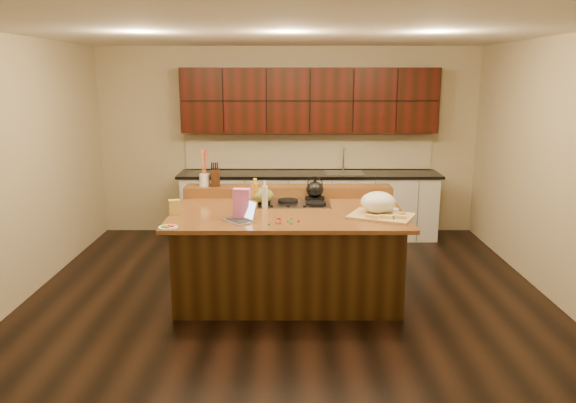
{
  "coord_description": "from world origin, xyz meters",
  "views": [
    {
      "loc": [
        0.01,
        -5.7,
        2.3
      ],
      "look_at": [
        0.0,
        0.05,
        1.0
      ],
      "focal_mm": 35.0,
      "sensor_mm": 36.0,
      "label": 1
    }
  ],
  "objects": [
    {
      "name": "gumdrop_9",
      "position": [
        0.03,
        -0.54,
        0.93
      ],
      "size": [
        0.02,
        0.02,
        0.02
      ],
      "primitive_type": "ellipsoid",
      "color": "#198C26",
      "rests_on": "island"
    },
    {
      "name": "wooden_tray",
      "position": [
        0.91,
        -0.25,
        1.03
      ],
      "size": [
        0.73,
        0.65,
        0.24
      ],
      "rotation": [
        0.0,
        0.0,
        -0.43
      ],
      "color": "tan",
      "rests_on": "island"
    },
    {
      "name": "gumdrop_3",
      "position": [
        -0.1,
        -0.56,
        0.93
      ],
      "size": [
        0.02,
        0.02,
        0.02
      ],
      "primitive_type": "ellipsoid",
      "color": "#198C26",
      "rests_on": "island"
    },
    {
      "name": "island",
      "position": [
        0.0,
        0.0,
        0.46
      ],
      "size": [
        2.4,
        1.6,
        0.92
      ],
      "color": "black",
      "rests_on": "ground"
    },
    {
      "name": "gumdrop_2",
      "position": [
        -0.11,
        -0.53,
        0.93
      ],
      "size": [
        0.02,
        0.02,
        0.02
      ],
      "primitive_type": "ellipsoid",
      "color": "red",
      "rests_on": "island"
    },
    {
      "name": "kitchen_timer",
      "position": [
        1.01,
        -0.48,
        0.96
      ],
      "size": [
        0.1,
        0.1,
        0.07
      ],
      "primitive_type": "cone",
      "rotation": [
        0.0,
        0.0,
        0.27
      ],
      "color": "silver",
      "rests_on": "island"
    },
    {
      "name": "gumdrop_10",
      "position": [
        -0.07,
        -0.58,
        0.93
      ],
      "size": [
        0.02,
        0.02,
        0.02
      ],
      "primitive_type": "ellipsoid",
      "color": "red",
      "rests_on": "island"
    },
    {
      "name": "ramekin_b",
      "position": [
        1.09,
        -0.12,
        0.94
      ],
      "size": [
        0.12,
        0.12,
        0.04
      ],
      "primitive_type": "cylinder",
      "rotation": [
        0.0,
        0.0,
        -0.24
      ],
      "color": "white",
      "rests_on": "island"
    },
    {
      "name": "back_ledge",
      "position": [
        0.0,
        0.7,
        0.98
      ],
      "size": [
        2.4,
        0.3,
        0.12
      ],
      "primitive_type": "cube",
      "color": "black",
      "rests_on": "island"
    },
    {
      "name": "green_bowl",
      "position": [
        -0.3,
        0.17,
        1.04
      ],
      "size": [
        0.31,
        0.31,
        0.16
      ],
      "primitive_type": "ellipsoid",
      "rotation": [
        0.0,
        0.0,
        -0.09
      ],
      "color": "olive",
      "rests_on": "cooktop"
    },
    {
      "name": "gumdrop_11",
      "position": [
        -0.18,
        -0.6,
        0.93
      ],
      "size": [
        0.02,
        0.02,
        0.02
      ],
      "primitive_type": "ellipsoid",
      "color": "#198C26",
      "rests_on": "island"
    },
    {
      "name": "cooktop",
      "position": [
        0.0,
        0.3,
        0.94
      ],
      "size": [
        0.92,
        0.52,
        0.05
      ],
      "color": "gray",
      "rests_on": "island"
    },
    {
      "name": "candy_plate",
      "position": [
        -1.11,
        -0.7,
        0.93
      ],
      "size": [
        0.23,
        0.23,
        0.01
      ],
      "primitive_type": "cylinder",
      "rotation": [
        0.0,
        0.0,
        -0.34
      ],
      "color": "white",
      "rests_on": "island"
    },
    {
      "name": "strainer_bowl",
      "position": [
        0.93,
        0.19,
        0.97
      ],
      "size": [
        0.31,
        0.31,
        0.09
      ],
      "primitive_type": "cylinder",
      "rotation": [
        0.0,
        0.0,
        0.39
      ],
      "color": "#996B3F",
      "rests_on": "island"
    },
    {
      "name": "gumdrop_1",
      "position": [
        0.03,
        -0.4,
        0.93
      ],
      "size": [
        0.02,
        0.02,
        0.02
      ],
      "primitive_type": "ellipsoid",
      "color": "#198C26",
      "rests_on": "island"
    },
    {
      "name": "gumdrop_5",
      "position": [
        -0.0,
        -0.5,
        0.93
      ],
      "size": [
        0.02,
        0.02,
        0.02
      ],
      "primitive_type": "ellipsoid",
      "color": "#198C26",
      "rests_on": "island"
    },
    {
      "name": "ramekin_a",
      "position": [
        0.95,
        0.05,
        0.94
      ],
      "size": [
        0.11,
        0.11,
        0.04
      ],
      "primitive_type": "cylinder",
      "rotation": [
        0.0,
        0.0,
        0.06
      ],
      "color": "white",
      "rests_on": "island"
    },
    {
      "name": "package_box",
      "position": [
        -1.15,
        -0.19,
        1.0
      ],
      "size": [
        0.13,
        0.1,
        0.15
      ],
      "primitive_type": "cube",
      "rotation": [
        0.0,
        0.0,
        0.3
      ],
      "color": "gold",
      "rests_on": "island"
    },
    {
      "name": "room",
      "position": [
        0.0,
        0.0,
        1.35
      ],
      "size": [
        5.52,
        5.02,
        2.72
      ],
      "color": "black",
      "rests_on": "ground"
    },
    {
      "name": "gumdrop_7",
      "position": [
        0.03,
        -0.58,
        0.93
      ],
      "size": [
        0.02,
        0.02,
        0.02
      ],
      "primitive_type": "ellipsoid",
      "color": "#198C26",
      "rests_on": "island"
    },
    {
      "name": "ramekin_c",
      "position": [
        0.9,
        -0.0,
        0.94
      ],
      "size": [
        0.12,
        0.12,
        0.04
      ],
      "primitive_type": "cylinder",
      "rotation": [
        0.0,
        0.0,
        -0.17
      ],
      "color": "white",
      "rests_on": "island"
    },
    {
      "name": "pink_bag",
      "position": [
        -0.45,
        -0.38,
        1.07
      ],
      "size": [
        0.18,
        0.11,
        0.31
      ],
      "primitive_type": "cube",
      "rotation": [
        0.0,
        0.0,
        -0.16
      ],
      "color": "pink",
      "rests_on": "island"
    },
    {
      "name": "vinegar_bottle",
      "position": [
        -0.24,
        0.04,
        1.04
      ],
      "size": [
        0.07,
        0.07,
        0.25
      ],
      "primitive_type": "cylinder",
      "rotation": [
        0.0,
        0.0,
        -0.15
      ],
      "color": "silver",
      "rests_on": "island"
    },
    {
      "name": "utensil_crock",
      "position": [
        -0.97,
        0.7,
        1.11
      ],
      "size": [
        0.13,
        0.13,
        0.14
      ],
      "primitive_type": "cylinder",
      "rotation": [
        0.0,
        0.0,
        0.06
      ],
      "color": "white",
      "rests_on": "back_ledge"
    },
    {
      "name": "gumdrop_4",
      "position": [
        -0.07,
        -0.52,
        0.93
      ],
      "size": [
        0.02,
        0.02,
        0.02
      ],
      "primitive_type": "ellipsoid",
      "color": "red",
      "rests_on": "island"
    },
    {
      "name": "kettle",
      "position": [
        0.3,
        0.43,
        1.05
      ],
      "size": [
        0.23,
        0.23,
        0.18
      ],
      "primitive_type": "ellipsoid",
      "rotation": [
        0.0,
        0.0,
        -0.22
      ],
      "color": "black",
      "rests_on": "cooktop"
    },
    {
      "name": "oil_bottle",
      "position": [
        -0.35,
        0.08,
        1.06
      ],
      "size": [
        0.08,
        0.08,
        0.27
      ],
      "primitive_type": "cylinder",
      "rotation": [
        0.0,
        0.0,
        0.11
      ],
      "color": "orange",
      "rests_on": "island"
    },
    {
      "name": "knife_block",
      "position": [
        -0.84,
        0.7,
        1.14
      ],
      "size": [
        0.12,
        0.18,
        0.2
      ],
      "primitive_type": "cube",
      "rotation": [
        0.0,
        0.0,
        0.14
      ],
      "color": "black",
      "rests_on": "back_ledge"
    },
    {
      "name": "gumdrop_0",
      "position": [
        -0.08,
        -0.4,
        0.93
      ],
      "size": [
        0.02,
        0.02,
        0.02
      ],
      "primitive_type": "ellipsoid",
      "color": "red",
      "rests_on": "island"
    },
    {
      "name": "back_counter",
      "position": [
        0.3,
        2.23,
        0.98
      ],
      "size": [
        3.7,
        0.66,
        2.4
      ],
      "color": "silver",
      "rests_on": "ground"
    },
    {
      "name": "gumdrop_6",
      "position": [
        -0.1,
        -0.39,
        0.93
      ],
      "size": [
        0.02,
        0.02,
        0.02
      ],
      "primitive_type": "ellipsoid",
      "color": "red",
      "rests_on": "island"
    },
    {
      "name": "laptop",
      "position": [
        -0.45,
        -0.45,
        0.98
      ],
      "size": [
        0.37,
        0.38,
        0.21
      ],
      "rotation": [
        0.0,
        0.0,
        -0.89
      ],
      "color": "#B7B7BC",
      "rests_on": "island"
    },
    {
      "name": "gumdrop_8",
      "position": [
        0.1,
        -0.49,
        0.93
      ],
      "size": [
        0.02,
        0.02,
        0.02
      ],
      "primitive_type": "ellipsoid",
      "color": "red",
      "rests_on": "island"
    }
  ]
}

